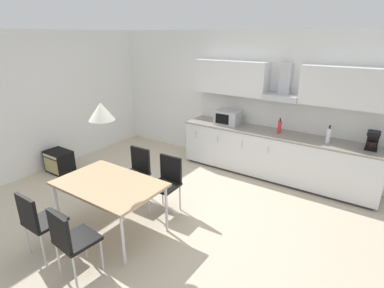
% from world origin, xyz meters
% --- Properties ---
extents(ground_plane, '(8.83, 7.38, 0.02)m').
position_xyz_m(ground_plane, '(0.00, 0.00, -0.01)').
color(ground_plane, beige).
extents(wall_back, '(7.06, 0.10, 2.68)m').
position_xyz_m(wall_back, '(0.00, 2.51, 1.34)').
color(wall_back, white).
rests_on(wall_back, ground_plane).
extents(wall_left, '(0.10, 5.91, 2.68)m').
position_xyz_m(wall_left, '(-2.99, 0.00, 1.34)').
color(wall_left, white).
rests_on(wall_left, ground_plane).
extents(kitchen_counter, '(3.62, 0.68, 0.89)m').
position_xyz_m(kitchen_counter, '(0.98, 2.14, 0.45)').
color(kitchen_counter, '#333333').
rests_on(kitchen_counter, ground_plane).
extents(backsplash_tile, '(3.60, 0.02, 0.55)m').
position_xyz_m(backsplash_tile, '(0.98, 2.45, 1.16)').
color(backsplash_tile, silver).
rests_on(backsplash_tile, kitchen_counter).
extents(upper_wall_cabinets, '(3.60, 0.40, 0.64)m').
position_xyz_m(upper_wall_cabinets, '(0.98, 2.29, 1.78)').
color(upper_wall_cabinets, silver).
extents(microwave, '(0.48, 0.35, 0.28)m').
position_xyz_m(microwave, '(-0.02, 2.14, 1.03)').
color(microwave, '#ADADB2').
rests_on(microwave, kitchen_counter).
extents(coffee_maker, '(0.18, 0.19, 0.30)m').
position_xyz_m(coffee_maker, '(2.51, 2.16, 1.03)').
color(coffee_maker, black).
rests_on(coffee_maker, kitchen_counter).
extents(bottle_white, '(0.07, 0.07, 0.30)m').
position_xyz_m(bottle_white, '(1.88, 2.10, 1.01)').
color(bottle_white, white).
rests_on(bottle_white, kitchen_counter).
extents(bottle_red, '(0.07, 0.07, 0.28)m').
position_xyz_m(bottle_red, '(1.04, 2.14, 1.01)').
color(bottle_red, red).
rests_on(bottle_red, kitchen_counter).
extents(dining_table, '(1.40, 0.92, 0.73)m').
position_xyz_m(dining_table, '(-0.27, -0.75, 0.69)').
color(dining_table, tan).
rests_on(dining_table, ground_plane).
extents(chair_far_right, '(0.41, 0.41, 0.87)m').
position_xyz_m(chair_far_right, '(0.05, 0.09, 0.53)').
color(chair_far_right, black).
rests_on(chair_far_right, ground_plane).
extents(chair_far_left, '(0.41, 0.41, 0.87)m').
position_xyz_m(chair_far_left, '(-0.58, 0.09, 0.53)').
color(chair_far_left, black).
rests_on(chair_far_left, ground_plane).
extents(chair_near_left, '(0.40, 0.40, 0.87)m').
position_xyz_m(chair_near_left, '(-0.58, -1.59, 0.53)').
color(chair_near_left, black).
rests_on(chair_near_left, ground_plane).
extents(chair_near_right, '(0.43, 0.43, 0.87)m').
position_xyz_m(chair_near_right, '(0.04, -1.59, 0.53)').
color(chair_near_right, black).
rests_on(chair_near_right, ground_plane).
extents(guitar_amp, '(0.52, 0.37, 0.44)m').
position_xyz_m(guitar_amp, '(-2.59, -0.04, 0.22)').
color(guitar_amp, black).
rests_on(guitar_amp, ground_plane).
extents(pendant_lamp, '(0.32, 0.32, 0.22)m').
position_xyz_m(pendant_lamp, '(-0.27, -0.75, 1.71)').
color(pendant_lamp, silver).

